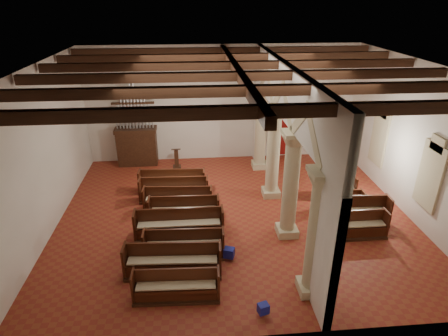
% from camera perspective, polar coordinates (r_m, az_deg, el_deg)
% --- Properties ---
extents(floor, '(14.00, 14.00, 0.00)m').
position_cam_1_polar(floor, '(15.41, 1.62, -7.15)').
color(floor, maroon).
rests_on(floor, ground).
extents(ceiling, '(14.00, 14.00, 0.00)m').
position_cam_1_polar(ceiling, '(13.25, 1.94, 15.43)').
color(ceiling, black).
rests_on(ceiling, wall_back).
extents(wall_back, '(14.00, 0.02, 6.00)m').
position_cam_1_polar(wall_back, '(19.73, -0.26, 9.69)').
color(wall_back, white).
rests_on(wall_back, floor).
extents(wall_front, '(14.00, 0.02, 6.00)m').
position_cam_1_polar(wall_front, '(8.82, 6.32, -11.20)').
color(wall_front, white).
rests_on(wall_front, floor).
extents(wall_left, '(0.02, 12.00, 6.00)m').
position_cam_1_polar(wall_left, '(14.99, -25.89, 2.09)').
color(wall_left, white).
rests_on(wall_left, floor).
extents(wall_right, '(0.02, 12.00, 6.00)m').
position_cam_1_polar(wall_right, '(16.38, 26.94, 3.70)').
color(wall_right, white).
rests_on(wall_right, floor).
extents(ceiling_beams, '(13.80, 11.80, 0.30)m').
position_cam_1_polar(ceiling_beams, '(13.28, 1.93, 14.66)').
color(ceiling_beams, '#3E2313').
rests_on(ceiling_beams, wall_back).
extents(arcade, '(0.90, 11.90, 6.00)m').
position_cam_1_polar(arcade, '(14.17, 9.08, 5.59)').
color(arcade, '#BAB18A').
rests_on(arcade, floor).
extents(window_right_a, '(0.03, 1.00, 2.20)m').
position_cam_1_polar(window_right_a, '(15.50, 29.01, -1.10)').
color(window_right_a, '#2B6252').
rests_on(window_right_a, wall_right).
extents(window_right_b, '(0.03, 1.00, 2.20)m').
position_cam_1_polar(window_right_b, '(18.66, 22.67, 4.25)').
color(window_right_b, '#2B6252').
rests_on(window_right_b, wall_right).
extents(window_back, '(1.00, 0.03, 2.20)m').
position_cam_1_polar(window_back, '(20.93, 13.65, 7.60)').
color(window_back, '#2B6252').
rests_on(window_back, wall_back).
extents(pipe_organ, '(2.10, 0.85, 4.40)m').
position_cam_1_polar(pipe_organ, '(19.90, -13.18, 4.23)').
color(pipe_organ, '#3E2313').
rests_on(pipe_organ, floor).
extents(lectern, '(0.47, 0.48, 1.14)m').
position_cam_1_polar(lectern, '(19.42, -7.24, 1.32)').
color(lectern, '#351C11').
rests_on(lectern, floor).
extents(dossal_curtain, '(1.80, 0.07, 2.17)m').
position_cam_1_polar(dossal_curtain, '(20.78, 9.47, 4.83)').
color(dossal_curtain, maroon).
rests_on(dossal_curtain, floor).
extents(processional_banner, '(0.50, 0.63, 2.21)m').
position_cam_1_polar(processional_banner, '(19.31, 11.15, 1.87)').
color(processional_banner, '#3E2313').
rests_on(processional_banner, floor).
extents(hymnal_box_a, '(0.35, 0.31, 0.29)m').
position_cam_1_polar(hymnal_box_a, '(11.17, 6.00, -20.51)').
color(hymnal_box_a, navy).
rests_on(hymnal_box_a, floor).
extents(hymnal_box_b, '(0.42, 0.38, 0.34)m').
position_cam_1_polar(hymnal_box_b, '(12.94, 0.78, -12.78)').
color(hymnal_box_b, navy).
rests_on(hymnal_box_b, floor).
extents(hymnal_box_c, '(0.33, 0.28, 0.32)m').
position_cam_1_polar(hymnal_box_c, '(15.26, -4.47, -6.44)').
color(hymnal_box_c, '#161F99').
rests_on(hymnal_box_c, floor).
extents(tube_heater_a, '(1.11, 0.49, 0.11)m').
position_cam_1_polar(tube_heater_a, '(11.78, -9.74, -18.43)').
color(tube_heater_a, white).
rests_on(tube_heater_a, floor).
extents(tube_heater_b, '(1.12, 0.16, 0.11)m').
position_cam_1_polar(tube_heater_b, '(11.80, -10.31, -18.40)').
color(tube_heater_b, white).
rests_on(tube_heater_b, floor).
extents(nave_pew_0, '(2.57, 0.75, 0.96)m').
position_cam_1_polar(nave_pew_0, '(11.62, -7.25, -17.89)').
color(nave_pew_0, '#3E2313').
rests_on(nave_pew_0, floor).
extents(nave_pew_1, '(3.11, 0.91, 1.09)m').
position_cam_1_polar(nave_pew_1, '(12.42, -7.76, -14.40)').
color(nave_pew_1, '#3E2313').
rests_on(nave_pew_1, floor).
extents(nave_pew_2, '(2.76, 0.77, 1.00)m').
position_cam_1_polar(nave_pew_2, '(13.11, -6.10, -12.03)').
color(nave_pew_2, '#3E2313').
rests_on(nave_pew_2, floor).
extents(nave_pew_3, '(3.26, 0.75, 1.12)m').
position_cam_1_polar(nave_pew_3, '(14.05, -6.80, -9.08)').
color(nave_pew_3, '#3E2313').
rests_on(nave_pew_3, floor).
extents(nave_pew_4, '(2.77, 0.78, 1.05)m').
position_cam_1_polar(nave_pew_4, '(14.91, -6.09, -6.92)').
color(nave_pew_4, '#3E2313').
rests_on(nave_pew_4, floor).
extents(nave_pew_5, '(2.89, 0.85, 0.99)m').
position_cam_1_polar(nave_pew_5, '(15.76, -7.03, -5.20)').
color(nave_pew_5, '#3E2313').
rests_on(nave_pew_5, floor).
extents(nave_pew_6, '(2.99, 0.79, 1.04)m').
position_cam_1_polar(nave_pew_6, '(16.45, -7.60, -3.78)').
color(nave_pew_6, '#3E2313').
rests_on(nave_pew_6, floor).
extents(nave_pew_7, '(2.99, 0.85, 1.05)m').
position_cam_1_polar(nave_pew_7, '(17.13, -7.89, -2.54)').
color(nave_pew_7, '#3E2313').
rests_on(nave_pew_7, floor).
extents(aisle_pew_0, '(1.98, 0.69, 1.02)m').
position_cam_1_polar(aisle_pew_0, '(14.87, 19.94, -8.61)').
color(aisle_pew_0, '#3E2313').
rests_on(aisle_pew_0, floor).
extents(aisle_pew_1, '(2.05, 0.88, 1.15)m').
position_cam_1_polar(aisle_pew_1, '(15.63, 20.28, -6.70)').
color(aisle_pew_1, '#3E2313').
rests_on(aisle_pew_1, floor).
extents(aisle_pew_2, '(1.90, 0.70, 0.95)m').
position_cam_1_polar(aisle_pew_2, '(16.16, 17.23, -5.44)').
color(aisle_pew_2, '#3E2313').
rests_on(aisle_pew_2, floor).
extents(aisle_pew_3, '(1.69, 0.72, 1.00)m').
position_cam_1_polar(aisle_pew_3, '(17.19, 16.65, -3.36)').
color(aisle_pew_3, '#3E2313').
rests_on(aisle_pew_3, floor).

